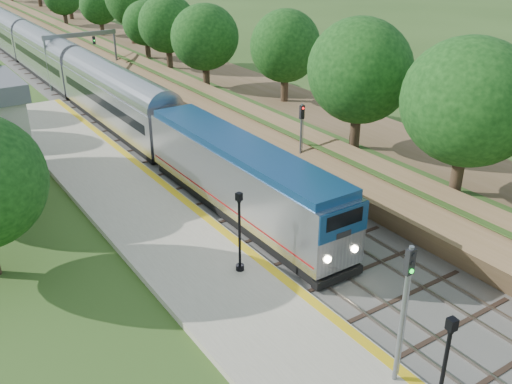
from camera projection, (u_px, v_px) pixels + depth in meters
ground at (460, 372)px, 23.97m from camera, size 320.00×320.00×0.00m
trackbed at (69, 78)px, 70.15m from camera, size 9.50×170.00×0.28m
platform at (177, 244)px, 33.32m from camera, size 6.40×68.00×0.38m
yellow_stripe at (219, 228)px, 34.68m from camera, size 0.55×68.00×0.01m
embankment at (131, 55)px, 73.55m from camera, size 10.64×170.00×11.70m
signal_gantry at (81, 45)px, 64.60m from camera, size 8.40×0.38×6.20m
trees_behind_platform at (40, 171)px, 32.00m from camera, size 7.82×53.32×7.21m
train at (27, 46)px, 76.38m from camera, size 3.22×128.84×4.73m
lamppost_mid at (442, 381)px, 19.95m from camera, size 0.48×0.48×4.89m
lamppost_far at (240, 237)px, 29.58m from camera, size 0.45×0.45×4.54m
signal_platform at (405, 301)px, 21.50m from camera, size 0.36×0.29×6.21m
signal_farside at (301, 136)px, 39.87m from camera, size 0.32×0.26×5.89m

